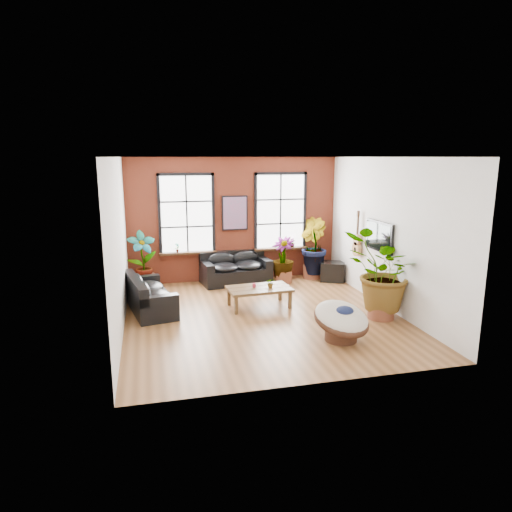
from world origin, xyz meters
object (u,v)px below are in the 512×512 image
Objects in this scene: sofa_back at (235,269)px; sofa_left at (148,295)px; papasan_chair at (342,320)px; coffee_table at (259,290)px.

sofa_back is 3.10m from sofa_left.
papasan_chair is at bearing -82.57° from sofa_back.
sofa_back is 1.43× the size of papasan_chair.
coffee_table is 1.09× the size of papasan_chair.
coffee_table is (0.14, -2.26, 0.02)m from sofa_back.
papasan_chair reaches higher than sofa_left.
papasan_chair reaches higher than coffee_table.
coffee_table is (2.57, -0.34, 0.06)m from sofa_left.
sofa_back is 1.31× the size of coffee_table.
sofa_back is at bearing -62.86° from sofa_left.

